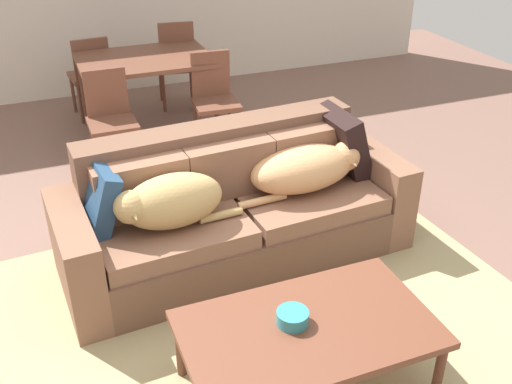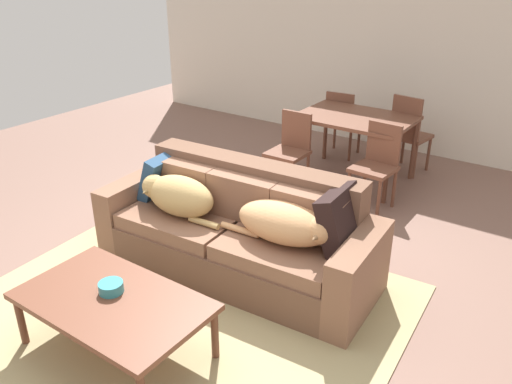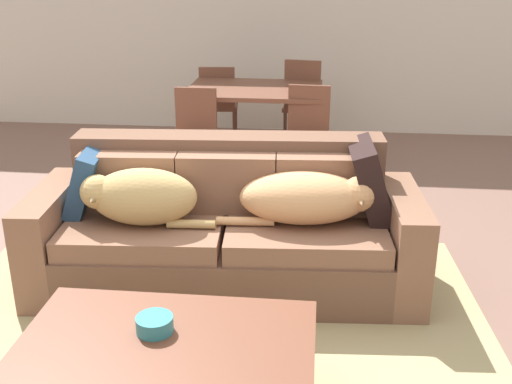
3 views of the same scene
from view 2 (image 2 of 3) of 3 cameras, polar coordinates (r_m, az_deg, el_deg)
name	(u,v)px [view 2 (image 2 of 3)]	position (r m, az deg, el deg)	size (l,w,h in m)	color
ground_plane	(200,280)	(4.33, -6.11, -9.58)	(10.00, 10.00, 0.00)	#7E5C4F
back_partition	(400,45)	(7.15, 15.46, 15.26)	(8.00, 0.12, 2.70)	silver
area_rug	(175,317)	(3.97, -8.88, -13.35)	(3.08, 2.75, 0.01)	tan
couch	(239,232)	(4.28, -1.87, -4.44)	(2.37, 0.99, 0.88)	brown
dog_on_left_cushion	(178,195)	(4.30, -8.55, -0.35)	(0.78, 0.37, 0.33)	tan
dog_on_right_cushion	(287,223)	(3.86, 3.37, -3.44)	(0.92, 0.43, 0.30)	tan
throw_pillow_by_left_arm	(160,176)	(4.66, -10.47, 1.71)	(0.11, 0.40, 0.40)	navy
throw_pillow_by_right_arm	(342,221)	(3.82, 9.34, -3.17)	(0.14, 0.46, 0.46)	black
coffee_table	(113,304)	(3.54, -15.36, -11.71)	(1.25, 0.74, 0.42)	brown
bowl_on_coffee_table	(111,287)	(3.57, -15.56, -10.00)	(0.16, 0.16, 0.07)	teal
dining_table	(355,122)	(6.02, 10.80, 7.49)	(1.24, 0.90, 0.76)	brown
dining_chair_near_left	(291,147)	(5.75, 3.81, 4.90)	(0.40, 0.40, 0.86)	brown
dining_chair_near_right	(377,162)	(5.44, 13.10, 3.20)	(0.43, 0.43, 0.88)	brown
dining_chair_far_left	(342,121)	(6.77, 9.33, 7.71)	(0.44, 0.44, 0.86)	brown
dining_chair_far_right	(409,131)	(6.40, 16.33, 6.38)	(0.45, 0.45, 0.95)	brown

